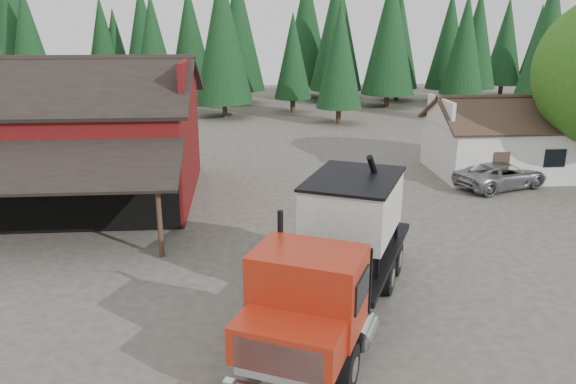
{
  "coord_description": "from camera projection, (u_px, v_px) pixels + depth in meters",
  "views": [
    {
      "loc": [
        -2.32,
        -18.34,
        8.87
      ],
      "look_at": [
        -0.5,
        4.34,
        1.8
      ],
      "focal_mm": 35.0,
      "sensor_mm": 36.0,
      "label": 1
    }
  ],
  "objects": [
    {
      "name": "ground",
      "position": [
        311.0,
        275.0,
        20.27
      ],
      "size": [
        120.0,
        120.0,
        0.0
      ],
      "primitive_type": "plane",
      "color": "#4B453B",
      "rests_on": "ground"
    },
    {
      "name": "red_barn",
      "position": [
        70.0,
        147.0,
        28.05
      ],
      "size": [
        12.8,
        13.63,
        7.18
      ],
      "color": "maroon",
      "rests_on": "ground"
    },
    {
      "name": "silver_car",
      "position": [
        501.0,
        175.0,
        30.46
      ],
      "size": [
        5.78,
        4.11,
        1.46
      ],
      "primitive_type": "imported",
      "rotation": [
        0.0,
        0.0,
        1.93
      ],
      "color": "#95979C",
      "rests_on": "ground"
    },
    {
      "name": "near_pine_c",
      "position": [
        547.0,
        44.0,
        44.66
      ],
      "size": [
        4.84,
        4.84,
        12.4
      ],
      "color": "#382619",
      "rests_on": "ground"
    },
    {
      "name": "near_pine_b",
      "position": [
        340.0,
        55.0,
        47.53
      ],
      "size": [
        3.96,
        3.96,
        10.4
      ],
      "color": "#382619",
      "rests_on": "ground"
    },
    {
      "name": "feed_truck",
      "position": [
        338.0,
        251.0,
        16.82
      ],
      "size": [
        6.78,
        10.54,
        4.66
      ],
      "rotation": [
        0.0,
        0.0,
        -0.43
      ],
      "color": "black",
      "rests_on": "ground"
    },
    {
      "name": "near_pine_d",
      "position": [
        222.0,
        35.0,
        50.13
      ],
      "size": [
        5.28,
        5.28,
        13.4
      ],
      "color": "#382619",
      "rests_on": "ground"
    },
    {
      "name": "farmhouse",
      "position": [
        504.0,
        145.0,
        33.14
      ],
      "size": [
        8.6,
        6.42,
        4.65
      ],
      "color": "silver",
      "rests_on": "ground"
    },
    {
      "name": "conifer_backdrop",
      "position": [
        265.0,
        104.0,
        60.24
      ],
      "size": [
        76.0,
        16.0,
        16.0
      ],
      "primitive_type": null,
      "color": "black",
      "rests_on": "ground"
    },
    {
      "name": "equip_box",
      "position": [
        271.0,
        256.0,
        21.13
      ],
      "size": [
        0.83,
        1.18,
        0.6
      ],
      "primitive_type": "cube",
      "rotation": [
        0.0,
        0.0,
        -0.12
      ],
      "color": "maroon",
      "rests_on": "ground"
    }
  ]
}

